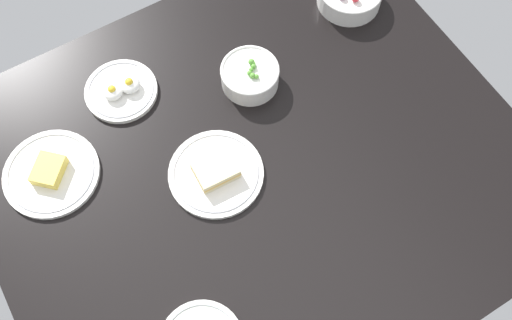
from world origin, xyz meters
TOP-DOWN VIEW (x-y plane):
  - dining_table at (0.00, 0.00)cm, footprint 119.88×106.39cm
  - bowl_peas at (9.94, 19.47)cm, footprint 14.11×14.11cm
  - plate_sandwich at (-9.12, 2.30)cm, footprint 21.56×21.56cm
  - plate_cheese at (-40.93, 21.34)cm, footprint 21.73×21.73cm
  - plate_eggs at (-18.10, 32.77)cm, footprint 17.48×17.48cm

SIDE VIEW (x-z plane):
  - dining_table at x=0.00cm, z-range 0.00..4.00cm
  - plate_cheese at x=-40.93cm, z-range 3.03..6.87cm
  - plate_sandwich at x=-9.12cm, z-range 3.02..7.30cm
  - plate_eggs at x=-18.10cm, z-range 2.80..7.54cm
  - bowl_peas at x=9.94cm, z-range 3.65..10.37cm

